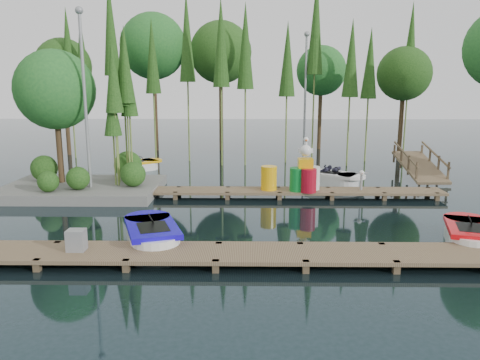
{
  "coord_description": "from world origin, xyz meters",
  "views": [
    {
      "loc": [
        0.73,
        -15.64,
        4.42
      ],
      "look_at": [
        0.5,
        0.5,
        1.1
      ],
      "focal_mm": 35.0,
      "sensor_mm": 36.0,
      "label": 1
    }
  ],
  "objects_px": {
    "boat_blue": "(152,236)",
    "yellow_barrel": "(269,178)",
    "drum_cluster": "(306,175)",
    "island": "(73,115)",
    "boat_red": "(469,235)",
    "utility_cabinet": "(76,240)",
    "boat_yellow_far": "(139,166)"
  },
  "relations": [
    {
      "from": "island",
      "to": "boat_red",
      "type": "bearing_deg",
      "value": -25.36
    },
    {
      "from": "island",
      "to": "drum_cluster",
      "type": "height_order",
      "value": "island"
    },
    {
      "from": "boat_yellow_far",
      "to": "boat_red",
      "type": "bearing_deg",
      "value": -63.08
    },
    {
      "from": "boat_red",
      "to": "yellow_barrel",
      "type": "xyz_separation_m",
      "value": [
        -5.38,
        5.51,
        0.52
      ]
    },
    {
      "from": "boat_red",
      "to": "drum_cluster",
      "type": "height_order",
      "value": "drum_cluster"
    },
    {
      "from": "boat_red",
      "to": "island",
      "type": "bearing_deg",
      "value": 171.49
    },
    {
      "from": "boat_yellow_far",
      "to": "drum_cluster",
      "type": "bearing_deg",
      "value": -56.31
    },
    {
      "from": "utility_cabinet",
      "to": "yellow_barrel",
      "type": "xyz_separation_m",
      "value": [
        5.16,
        7.0,
        0.2
      ]
    },
    {
      "from": "boat_yellow_far",
      "to": "yellow_barrel",
      "type": "bearing_deg",
      "value": -61.2
    },
    {
      "from": "island",
      "to": "boat_blue",
      "type": "bearing_deg",
      "value": -56.04
    },
    {
      "from": "yellow_barrel",
      "to": "drum_cluster",
      "type": "xyz_separation_m",
      "value": [
        1.44,
        -0.16,
        0.15
      ]
    },
    {
      "from": "drum_cluster",
      "to": "utility_cabinet",
      "type": "bearing_deg",
      "value": -133.97
    },
    {
      "from": "drum_cluster",
      "to": "island",
      "type": "bearing_deg",
      "value": 174.22
    },
    {
      "from": "boat_red",
      "to": "utility_cabinet",
      "type": "bearing_deg",
      "value": -155.08
    },
    {
      "from": "drum_cluster",
      "to": "boat_yellow_far",
      "type": "bearing_deg",
      "value": 143.2
    },
    {
      "from": "boat_yellow_far",
      "to": "utility_cabinet",
      "type": "height_order",
      "value": "boat_yellow_far"
    },
    {
      "from": "boat_red",
      "to": "yellow_barrel",
      "type": "bearing_deg",
      "value": 151.16
    },
    {
      "from": "boat_red",
      "to": "drum_cluster",
      "type": "relative_size",
      "value": 1.36
    },
    {
      "from": "boat_red",
      "to": "boat_yellow_far",
      "type": "bearing_deg",
      "value": 153.28
    },
    {
      "from": "boat_red",
      "to": "yellow_barrel",
      "type": "distance_m",
      "value": 7.71
    },
    {
      "from": "island",
      "to": "utility_cabinet",
      "type": "xyz_separation_m",
      "value": [
        2.75,
        -7.79,
        -2.61
      ]
    },
    {
      "from": "boat_blue",
      "to": "boat_yellow_far",
      "type": "bearing_deg",
      "value": 85.26
    },
    {
      "from": "boat_blue",
      "to": "yellow_barrel",
      "type": "bearing_deg",
      "value": 39.35
    },
    {
      "from": "island",
      "to": "boat_red",
      "type": "distance_m",
      "value": 14.99
    },
    {
      "from": "island",
      "to": "drum_cluster",
      "type": "relative_size",
      "value": 3.19
    },
    {
      "from": "boat_blue",
      "to": "drum_cluster",
      "type": "height_order",
      "value": "drum_cluster"
    },
    {
      "from": "utility_cabinet",
      "to": "boat_red",
      "type": "bearing_deg",
      "value": 8.07
    },
    {
      "from": "boat_red",
      "to": "utility_cabinet",
      "type": "distance_m",
      "value": 10.64
    },
    {
      "from": "island",
      "to": "boat_yellow_far",
      "type": "relative_size",
      "value": 2.67
    },
    {
      "from": "island",
      "to": "utility_cabinet",
      "type": "distance_m",
      "value": 8.67
    },
    {
      "from": "island",
      "to": "yellow_barrel",
      "type": "distance_m",
      "value": 8.31
    },
    {
      "from": "island",
      "to": "boat_red",
      "type": "height_order",
      "value": "island"
    }
  ]
}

